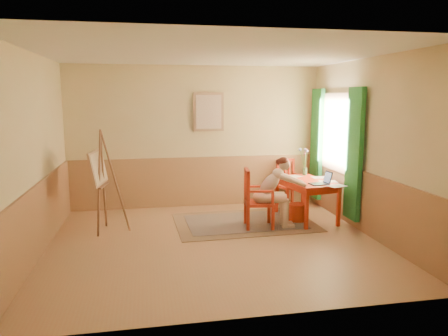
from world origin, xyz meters
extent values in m
cube|color=#A57750|center=(0.00, 0.00, -0.01)|extent=(5.00, 4.50, 0.02)
cube|color=white|center=(0.00, 0.00, 2.81)|extent=(5.00, 4.50, 0.02)
cube|color=#D7BF83|center=(0.00, 2.26, 1.40)|extent=(5.00, 0.02, 2.80)
cube|color=#D7BF83|center=(0.00, -2.26, 1.40)|extent=(5.00, 0.02, 2.80)
cube|color=#D7BF83|center=(-2.51, 0.00, 1.40)|extent=(0.02, 4.50, 2.80)
cube|color=#D7BF83|center=(2.51, 0.00, 1.40)|extent=(0.02, 4.50, 2.80)
cube|color=#B07F54|center=(0.00, 2.23, 0.50)|extent=(5.00, 0.04, 1.00)
cube|color=#B07F54|center=(-2.48, 0.00, 0.50)|extent=(0.04, 4.50, 1.00)
cube|color=#B07F54|center=(2.48, 0.00, 0.50)|extent=(0.04, 4.50, 1.00)
cube|color=white|center=(2.47, 1.10, 1.55)|extent=(0.02, 1.00, 1.30)
cube|color=#A57C57|center=(2.45, 1.10, 1.55)|extent=(0.03, 1.12, 1.42)
cube|color=#297C3E|center=(2.40, 0.32, 1.25)|extent=(0.08, 0.45, 2.20)
cube|color=#297C3E|center=(2.40, 1.88, 1.25)|extent=(0.08, 0.45, 2.20)
cube|color=#A57C57|center=(0.25, 2.21, 1.90)|extent=(0.60, 0.04, 0.76)
cube|color=beige|center=(0.25, 2.19, 1.90)|extent=(0.50, 0.02, 0.66)
cube|color=#8C7251|center=(0.68, 0.90, 0.01)|extent=(2.45, 1.68, 0.01)
cube|color=black|center=(0.68, 0.90, 0.01)|extent=(2.04, 1.26, 0.01)
cube|color=red|center=(1.82, 0.91, 0.70)|extent=(0.90, 1.30, 0.04)
cube|color=red|center=(1.82, 0.91, 0.63)|extent=(0.78, 1.18, 0.10)
cube|color=red|center=(1.60, 0.31, 0.34)|extent=(0.06, 0.06, 0.68)
cube|color=red|center=(2.21, 0.41, 0.34)|extent=(0.06, 0.06, 0.68)
cube|color=red|center=(1.42, 1.41, 0.34)|extent=(0.06, 0.06, 0.68)
cube|color=red|center=(2.04, 1.50, 0.34)|extent=(0.06, 0.06, 0.68)
cube|color=red|center=(0.85, 0.58, 0.43)|extent=(0.51, 0.50, 0.05)
cube|color=red|center=(0.62, 0.41, 0.20)|extent=(0.06, 0.06, 0.41)
cube|color=red|center=(1.03, 0.36, 0.20)|extent=(0.06, 0.06, 0.41)
cube|color=red|center=(0.67, 0.80, 0.20)|extent=(0.06, 0.06, 0.41)
cube|color=red|center=(1.08, 0.75, 0.20)|extent=(0.06, 0.06, 0.41)
cube|color=red|center=(0.62, 0.41, 0.73)|extent=(0.06, 0.06, 0.55)
cube|color=red|center=(0.67, 0.80, 0.73)|extent=(0.06, 0.06, 0.55)
cube|color=red|center=(0.65, 0.60, 0.97)|extent=(0.10, 0.45, 0.06)
cube|color=red|center=(0.64, 0.50, 0.71)|extent=(0.04, 0.05, 0.45)
cube|color=red|center=(0.65, 0.60, 0.71)|extent=(0.04, 0.05, 0.45)
cube|color=red|center=(0.66, 0.70, 0.71)|extent=(0.04, 0.05, 0.45)
cube|color=red|center=(0.83, 0.38, 0.67)|extent=(0.41, 0.09, 0.04)
cube|color=red|center=(1.02, 0.36, 0.56)|extent=(0.04, 0.04, 0.22)
cube|color=red|center=(0.88, 0.77, 0.67)|extent=(0.41, 0.09, 0.04)
cube|color=red|center=(1.07, 0.75, 0.56)|extent=(0.04, 0.04, 0.22)
cube|color=red|center=(1.86, 1.87, 0.40)|extent=(0.50, 0.51, 0.04)
cube|color=red|center=(1.64, 2.02, 0.19)|extent=(0.06, 0.06, 0.38)
cube|color=red|center=(1.73, 1.65, 0.19)|extent=(0.06, 0.06, 0.38)
cube|color=red|center=(2.00, 2.10, 0.19)|extent=(0.06, 0.06, 0.38)
cube|color=red|center=(2.08, 1.73, 0.19)|extent=(0.06, 0.06, 0.38)
cube|color=red|center=(1.64, 2.02, 0.68)|extent=(0.06, 0.06, 0.52)
cube|color=red|center=(2.00, 2.10, 0.68)|extent=(0.06, 0.06, 0.52)
cube|color=red|center=(1.82, 2.06, 0.91)|extent=(0.41, 0.14, 0.06)
cube|color=red|center=(1.73, 2.04, 0.67)|extent=(0.05, 0.04, 0.42)
cube|color=red|center=(1.82, 2.06, 0.67)|extent=(0.05, 0.04, 0.42)
cube|color=red|center=(1.91, 2.08, 0.67)|extent=(0.05, 0.04, 0.42)
cube|color=red|center=(1.68, 1.83, 0.63)|extent=(0.12, 0.38, 0.03)
cube|color=red|center=(1.72, 1.66, 0.53)|extent=(0.05, 0.05, 0.21)
cube|color=red|center=(2.04, 1.92, 0.63)|extent=(0.12, 0.38, 0.03)
cube|color=red|center=(2.08, 1.74, 0.53)|extent=(0.05, 0.05, 0.21)
ellipsoid|color=beige|center=(0.88, 0.57, 0.53)|extent=(0.31, 0.37, 0.22)
cylinder|color=beige|center=(1.07, 0.46, 0.52)|extent=(0.44, 0.20, 0.15)
cylinder|color=beige|center=(1.09, 0.63, 0.52)|extent=(0.44, 0.20, 0.15)
cylinder|color=beige|center=(1.27, 0.44, 0.27)|extent=(0.12, 0.12, 0.48)
cylinder|color=beige|center=(1.29, 0.61, 0.27)|extent=(0.12, 0.12, 0.48)
cube|color=beige|center=(1.33, 0.43, 0.04)|extent=(0.21, 0.11, 0.07)
cube|color=beige|center=(1.35, 0.60, 0.04)|extent=(0.21, 0.11, 0.07)
ellipsoid|color=beige|center=(1.02, 0.55, 0.75)|extent=(0.49, 0.33, 0.50)
ellipsoid|color=beige|center=(1.16, 0.53, 0.93)|extent=(0.22, 0.31, 0.17)
sphere|color=beige|center=(1.26, 0.52, 1.09)|extent=(0.21, 0.21, 0.19)
ellipsoid|color=#602115|center=(1.24, 0.52, 1.14)|extent=(0.20, 0.21, 0.14)
sphere|color=#602115|center=(1.17, 0.53, 1.13)|extent=(0.11, 0.11, 0.10)
cylinder|color=beige|center=(1.24, 0.38, 0.88)|extent=(0.22, 0.13, 0.14)
cylinder|color=beige|center=(1.45, 0.38, 0.80)|extent=(0.29, 0.10, 0.16)
sphere|color=beige|center=(1.33, 0.36, 0.85)|extent=(0.09, 0.09, 0.08)
sphere|color=beige|center=(1.58, 0.39, 0.75)|extent=(0.08, 0.08, 0.07)
cylinder|color=beige|center=(1.27, 0.66, 0.88)|extent=(0.21, 0.09, 0.14)
cylinder|color=beige|center=(1.48, 0.62, 0.80)|extent=(0.29, 0.17, 0.16)
sphere|color=beige|center=(1.36, 0.66, 0.85)|extent=(0.09, 0.09, 0.08)
sphere|color=beige|center=(1.60, 0.57, 0.75)|extent=(0.08, 0.08, 0.07)
cube|color=#1E2338|center=(1.89, 0.53, 0.73)|extent=(0.32, 0.25, 0.02)
cube|color=#2D3342|center=(1.89, 0.53, 0.73)|extent=(0.28, 0.20, 0.00)
cube|color=#1E2338|center=(2.06, 0.55, 0.84)|extent=(0.09, 0.22, 0.20)
cube|color=#99BFF2|center=(2.05, 0.55, 0.83)|extent=(0.07, 0.18, 0.16)
cube|color=white|center=(2.13, 0.34, 0.72)|extent=(0.35, 0.30, 0.00)
cube|color=white|center=(2.16, 1.10, 0.72)|extent=(0.31, 0.23, 0.00)
cube|color=white|center=(1.71, 1.27, 0.72)|extent=(0.37, 0.33, 0.00)
cube|color=white|center=(2.14, 0.72, 0.72)|extent=(0.33, 0.26, 0.00)
cylinder|color=#3F724C|center=(1.98, 1.41, 0.79)|extent=(0.10, 0.10, 0.14)
cylinder|color=#3F7233|center=(1.94, 1.45, 1.02)|extent=(0.09, 0.09, 0.36)
sphere|color=#728CD8|center=(1.90, 1.49, 1.20)|extent=(0.07, 0.07, 0.05)
cylinder|color=#3F7233|center=(1.97, 1.37, 1.03)|extent=(0.03, 0.09, 0.38)
sphere|color=pink|center=(1.96, 1.33, 1.22)|extent=(0.05, 0.05, 0.04)
cylinder|color=#3F7233|center=(1.98, 1.42, 0.98)|extent=(0.01, 0.04, 0.28)
sphere|color=pink|center=(1.99, 1.44, 1.12)|extent=(0.06, 0.06, 0.04)
cylinder|color=#3F7233|center=(1.97, 1.35, 1.02)|extent=(0.02, 0.12, 0.36)
sphere|color=#728CD8|center=(1.96, 1.29, 1.19)|extent=(0.06, 0.06, 0.05)
cylinder|color=#3F7233|center=(2.00, 1.45, 1.00)|extent=(0.05, 0.10, 0.31)
sphere|color=pink|center=(2.02, 1.49, 1.15)|extent=(0.06, 0.06, 0.05)
cylinder|color=#3F7233|center=(1.99, 1.43, 1.00)|extent=(0.03, 0.06, 0.32)
sphere|color=pink|center=(2.00, 1.45, 1.16)|extent=(0.05, 0.05, 0.04)
cylinder|color=#3F7233|center=(2.00, 1.46, 1.02)|extent=(0.04, 0.10, 0.36)
sphere|color=#728CD8|center=(2.01, 1.50, 1.20)|extent=(0.05, 0.05, 0.04)
cylinder|color=red|center=(1.62, 0.79, 0.16)|extent=(0.37, 0.37, 0.32)
cylinder|color=brown|center=(-1.74, 0.74, 0.84)|extent=(0.13, 0.30, 1.68)
cylinder|color=brown|center=(-1.70, 1.01, 0.84)|extent=(0.04, 0.31, 1.68)
cylinder|color=brown|center=(-1.49, 0.84, 0.84)|extent=(0.44, 0.10, 1.69)
cylinder|color=brown|center=(-1.74, 0.88, 0.77)|extent=(0.10, 0.47, 0.03)
cube|color=brown|center=(-1.68, 0.87, 0.77)|extent=(0.13, 0.51, 0.03)
cube|color=#A57C57|center=(-1.76, 0.88, 1.07)|extent=(0.24, 0.75, 0.56)
cube|color=beige|center=(-1.74, 0.88, 1.07)|extent=(0.19, 0.68, 0.48)
camera|label=1|loc=(-0.98, -6.02, 2.18)|focal=33.49mm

